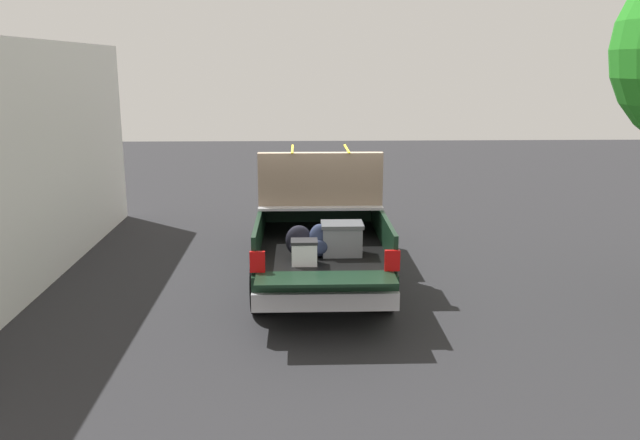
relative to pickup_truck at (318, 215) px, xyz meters
The scene contains 3 objects.
ground_plane 1.03m from the pickup_truck, behind, with size 40.00×40.00×0.00m, color #262628.
pickup_truck is the anchor object (origin of this frame).
building_facade 4.74m from the pickup_truck, 97.33° to the left, with size 9.62×0.36×3.92m, color white.
Camera 1 is at (-10.83, 0.33, 3.54)m, focal length 36.97 mm.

